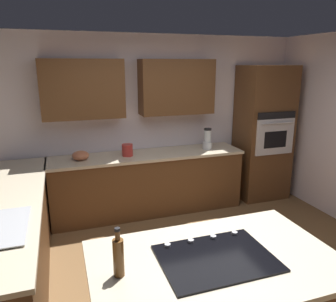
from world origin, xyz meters
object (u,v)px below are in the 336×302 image
(mixing_bowl, at_px, (80,155))
(oil_bottle, at_px, (118,256))
(blender, at_px, (207,140))
(wall_oven, at_px, (263,133))
(cooktop, at_px, (216,257))
(kettle, at_px, (127,150))

(mixing_bowl, bearing_deg, oil_bottle, 90.93)
(blender, xyz_separation_m, oil_bottle, (1.86, 2.67, -0.00))
(wall_oven, height_order, blender, wall_oven)
(cooktop, height_order, oil_bottle, oil_bottle)
(wall_oven, relative_size, mixing_bowl, 9.39)
(blender, bearing_deg, kettle, 0.00)
(mixing_bowl, distance_m, kettle, 0.65)
(mixing_bowl, distance_m, oil_bottle, 2.67)
(wall_oven, height_order, kettle, wall_oven)
(cooktop, bearing_deg, wall_oven, -129.25)
(blender, distance_m, mixing_bowl, 1.90)
(blender, distance_m, kettle, 1.25)
(blender, relative_size, oil_bottle, 0.99)
(blender, bearing_deg, mixing_bowl, 0.00)
(blender, xyz_separation_m, mixing_bowl, (1.90, 0.00, -0.07))
(cooktop, bearing_deg, mixing_bowl, -75.53)
(blender, height_order, mixing_bowl, blender)
(wall_oven, bearing_deg, mixing_bowl, 0.04)
(cooktop, distance_m, kettle, 2.70)
(cooktop, bearing_deg, kettle, -89.03)
(cooktop, bearing_deg, blender, -114.07)
(wall_oven, xyz_separation_m, oil_bottle, (2.86, 2.67, -0.04))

